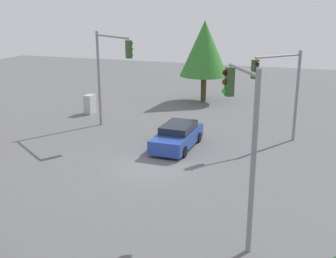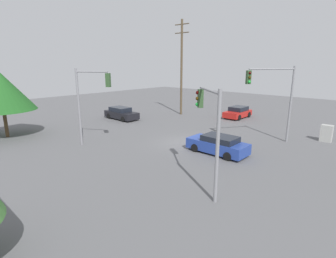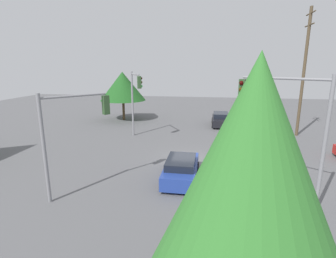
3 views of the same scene
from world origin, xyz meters
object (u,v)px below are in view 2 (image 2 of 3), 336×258
(sedan_dark, at_px, (121,113))
(traffic_signal_main, at_px, (209,120))
(electrical_cabinet, at_px, (326,133))
(traffic_signal_cross, at_px, (90,95))
(sedan_red, at_px, (238,112))
(traffic_signal_aux, at_px, (275,91))
(sedan_blue, at_px, (218,145))

(sedan_dark, height_order, traffic_signal_main, traffic_signal_main)
(traffic_signal_main, height_order, electrical_cabinet, traffic_signal_main)
(traffic_signal_main, relative_size, traffic_signal_cross, 0.89)
(sedan_red, distance_m, traffic_signal_aux, 11.41)
(traffic_signal_cross, bearing_deg, sedan_blue, 0.83)
(sedan_red, height_order, traffic_signal_main, traffic_signal_main)
(traffic_signal_main, xyz_separation_m, traffic_signal_cross, (11.30, -0.06, 0.41))
(sedan_blue, bearing_deg, traffic_signal_aux, -19.56)
(sedan_red, height_order, traffic_signal_aux, traffic_signal_aux)
(sedan_dark, xyz_separation_m, traffic_signal_cross, (-6.87, 8.15, 3.51))
(traffic_signal_cross, relative_size, electrical_cabinet, 4.24)
(sedan_blue, relative_size, electrical_cabinet, 3.12)
(traffic_signal_aux, bearing_deg, sedan_blue, 14.37)
(sedan_red, xyz_separation_m, traffic_signal_aux, (-7.28, 7.94, 3.75))
(traffic_signal_aux, height_order, electrical_cabinet, traffic_signal_aux)
(traffic_signal_main, bearing_deg, traffic_signal_aux, -45.76)
(traffic_signal_aux, distance_m, electrical_cabinet, 6.26)
(sedan_red, bearing_deg, sedan_blue, 112.25)
(sedan_blue, xyz_separation_m, traffic_signal_aux, (-1.87, -5.28, 3.75))
(sedan_blue, xyz_separation_m, traffic_signal_main, (-2.67, 5.36, 3.13))
(electrical_cabinet, bearing_deg, sedan_dark, 16.46)
(traffic_signal_main, bearing_deg, electrical_cabinet, -60.39)
(traffic_signal_main, bearing_deg, sedan_blue, -23.53)
(traffic_signal_cross, bearing_deg, traffic_signal_aux, 14.49)
(sedan_red, distance_m, electrical_cabinet, 11.50)
(sedan_dark, relative_size, sedan_blue, 1.00)
(sedan_dark, height_order, sedan_blue, sedan_dark)
(traffic_signal_cross, distance_m, electrical_cabinet, 20.24)
(sedan_red, height_order, electrical_cabinet, electrical_cabinet)
(sedan_blue, distance_m, traffic_signal_main, 6.75)
(sedan_dark, distance_m, traffic_signal_aux, 17.93)
(sedan_red, relative_size, traffic_signal_main, 0.74)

